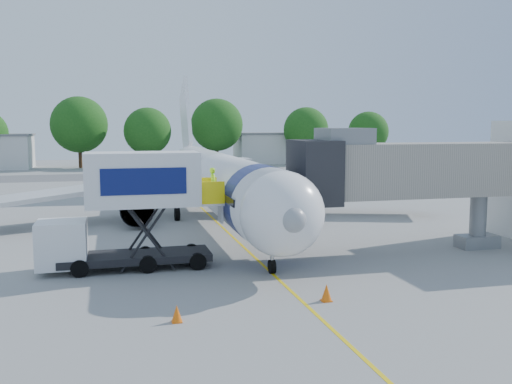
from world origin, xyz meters
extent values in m
plane|color=gray|center=(0.00, 0.00, 0.00)|extent=(160.00, 160.00, 0.00)
cube|color=yellow|center=(0.00, 0.00, 0.01)|extent=(0.15, 70.00, 0.01)
cube|color=#59595B|center=(0.00, 42.00, 0.00)|extent=(120.00, 10.00, 0.01)
cylinder|color=white|center=(0.00, 3.00, 3.00)|extent=(3.70, 28.00, 3.70)
sphere|color=white|center=(0.00, -11.00, 3.00)|extent=(3.70, 3.70, 3.70)
sphere|color=gray|center=(0.00, -12.55, 3.00)|extent=(1.10, 1.10, 1.10)
cone|color=white|center=(0.00, 20.00, 3.00)|extent=(3.70, 6.00, 3.70)
cube|color=white|center=(0.00, 21.00, 7.20)|extent=(0.35, 7.26, 8.29)
cube|color=silver|center=(9.00, 6.50, 2.30)|extent=(16.17, 9.32, 1.42)
cube|color=silver|center=(-9.00, 6.50, 2.30)|extent=(16.17, 9.32, 1.42)
cylinder|color=#999BA0|center=(5.50, 4.50, 1.30)|extent=(2.10, 3.60, 2.10)
cylinder|color=#999BA0|center=(-5.50, 4.50, 1.30)|extent=(2.10, 3.60, 2.10)
cube|color=black|center=(0.00, -11.30, 3.45)|extent=(2.60, 1.39, 0.81)
cylinder|color=#0C1555|center=(0.00, -8.00, 3.00)|extent=(3.73, 2.00, 3.73)
cylinder|color=silver|center=(0.00, -9.50, 0.75)|extent=(0.16, 0.16, 1.50)
cylinder|color=black|center=(0.00, -9.50, 0.32)|extent=(0.25, 0.64, 0.64)
cylinder|color=black|center=(2.60, 6.00, 0.45)|extent=(0.35, 0.90, 0.90)
cylinder|color=black|center=(-2.60, 6.00, 0.45)|extent=(0.35, 0.90, 0.90)
cube|color=#A09789|center=(9.00, -7.00, 4.40)|extent=(13.60, 2.60, 2.80)
cube|color=black|center=(2.90, -7.00, 4.40)|extent=(2.00, 3.20, 3.20)
cube|color=slate|center=(4.50, -7.00, 6.20)|extent=(2.40, 2.40, 0.80)
cylinder|color=slate|center=(12.50, -7.00, 1.50)|extent=(0.90, 0.90, 3.00)
cube|color=slate|center=(12.50, -7.00, 0.35)|extent=(2.20, 1.20, 0.70)
cylinder|color=black|center=(11.60, -7.00, 0.35)|extent=(0.30, 0.70, 0.70)
cylinder|color=black|center=(13.40, -7.00, 0.35)|extent=(0.30, 0.70, 0.70)
cube|color=black|center=(-6.00, -7.00, 0.55)|extent=(7.00, 2.30, 0.35)
cube|color=silver|center=(-9.30, -7.00, 1.35)|extent=(2.20, 2.20, 2.10)
cube|color=black|center=(-9.30, -7.00, 1.80)|extent=(1.90, 2.10, 0.70)
cube|color=silver|center=(-5.60, -7.00, 4.25)|extent=(5.20, 2.40, 2.50)
cube|color=#0C1555|center=(-5.60, -8.22, 4.25)|extent=(3.80, 0.04, 1.20)
cube|color=silver|center=(-2.45, -7.00, 3.05)|extent=(1.10, 2.20, 0.10)
cube|color=yellow|center=(-2.45, -8.05, 3.60)|extent=(1.10, 0.06, 1.10)
cube|color=yellow|center=(-2.45, -5.95, 3.60)|extent=(1.10, 0.06, 1.10)
cylinder|color=black|center=(-3.20, -8.05, 0.40)|extent=(0.80, 0.25, 0.80)
cylinder|color=black|center=(-3.20, -5.95, 0.40)|extent=(0.80, 0.25, 0.80)
cylinder|color=black|center=(-8.50, -8.05, 0.40)|extent=(0.80, 0.25, 0.80)
cylinder|color=black|center=(-8.50, -5.95, 0.40)|extent=(0.80, 0.25, 0.80)
imported|color=#A8FF1A|center=(-2.25, -7.00, 3.91)|extent=(0.42, 0.61, 1.61)
cube|color=silver|center=(0.10, -19.36, 0.72)|extent=(3.83, 2.40, 1.43)
cube|color=#0C1555|center=(0.10, -19.36, 1.18)|extent=(2.30, 2.05, 0.36)
cylinder|color=black|center=(-1.43, -19.83, 0.36)|extent=(0.75, 0.37, 0.72)
cylinder|color=black|center=(-1.20, -18.42, 0.36)|extent=(0.75, 0.37, 0.72)
cylinder|color=black|center=(1.39, -20.30, 0.36)|extent=(0.75, 0.37, 0.72)
cylinder|color=black|center=(1.63, -18.89, 0.36)|extent=(0.75, 0.37, 0.72)
cone|color=orange|center=(0.92, -13.98, 0.34)|extent=(0.43, 0.43, 0.68)
cube|color=orange|center=(0.92, -13.98, 0.02)|extent=(0.39, 0.39, 0.04)
cone|color=orange|center=(-4.94, -14.92, 0.31)|extent=(0.38, 0.38, 0.61)
cube|color=orange|center=(-4.94, -14.92, 0.02)|extent=(0.35, 0.35, 0.03)
cube|color=silver|center=(22.00, 62.00, 2.50)|extent=(16.00, 7.00, 5.00)
cube|color=slate|center=(22.00, 62.00, 5.15)|extent=(16.40, 7.40, 0.30)
cylinder|color=#382314|center=(-11.73, 58.28, 1.95)|extent=(0.56, 0.56, 3.89)
sphere|color=#194D14|center=(-11.73, 58.28, 6.71)|extent=(8.65, 8.65, 8.65)
cylinder|color=#382314|center=(-1.47, 56.61, 1.65)|extent=(0.56, 0.56, 3.30)
sphere|color=#194D14|center=(-1.47, 56.61, 5.69)|extent=(7.34, 7.34, 7.34)
cylinder|color=#382314|center=(9.88, 58.87, 1.93)|extent=(0.56, 0.56, 3.86)
sphere|color=#194D14|center=(9.88, 58.87, 6.65)|extent=(8.59, 8.59, 8.59)
cylinder|color=#382314|center=(24.79, 57.22, 1.70)|extent=(0.56, 0.56, 3.39)
sphere|color=#194D14|center=(24.79, 57.22, 5.84)|extent=(7.54, 7.54, 7.54)
cylinder|color=#382314|center=(36.49, 57.92, 1.58)|extent=(0.56, 0.56, 3.16)
sphere|color=#194D14|center=(36.49, 57.92, 5.45)|extent=(7.03, 7.03, 7.03)
camera|label=1|loc=(-6.95, -34.01, 6.81)|focal=40.00mm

